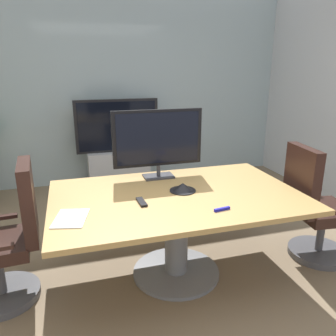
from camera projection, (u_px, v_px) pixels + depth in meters
ground_plane at (169, 284)px, 2.80m from camera, size 6.76×6.76×0.00m
wall_back_glass_partition at (114, 84)px, 5.00m from camera, size 5.40×0.10×2.99m
conference_table at (176, 213)px, 2.79m from camera, size 2.02×1.28×0.75m
office_chair_left at (9, 245)px, 2.54m from camera, size 0.61×0.59×1.09m
office_chair_right at (315, 213)px, 3.09m from camera, size 0.62×0.60×1.09m
tv_monitor at (158, 140)px, 3.05m from camera, size 0.84×0.18×0.64m
wall_display_unit at (119, 158)px, 4.98m from camera, size 1.20×0.36×1.31m
conference_phone at (183, 187)px, 2.80m from camera, size 0.22×0.22×0.07m
remote_control at (142, 202)px, 2.55m from camera, size 0.06×0.17×0.02m
whiteboard_marker at (222, 209)px, 2.43m from camera, size 0.13×0.04×0.02m
paper_notepad at (71, 218)px, 2.29m from camera, size 0.27×0.34×0.01m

